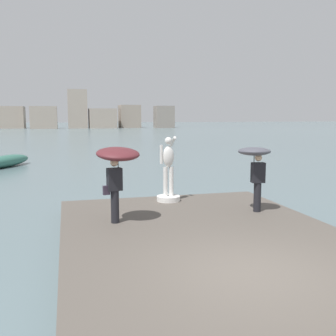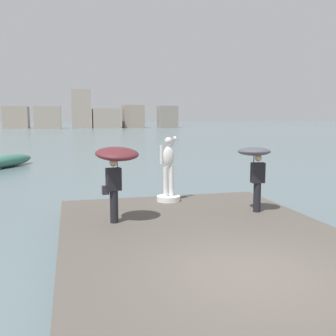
# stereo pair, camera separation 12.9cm
# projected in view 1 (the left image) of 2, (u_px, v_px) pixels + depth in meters

# --- Properties ---
(ground_plane) EXTENTS (400.00, 400.00, 0.00)m
(ground_plane) POSITION_uv_depth(u_px,v_px,m) (94.00, 145.00, 45.54)
(ground_plane) COLOR slate
(pier) EXTENTS (6.87, 10.10, 0.40)m
(pier) POSITION_uv_depth(u_px,v_px,m) (211.00, 246.00, 9.12)
(pier) COLOR #564F47
(pier) RESTS_ON ground
(statue_white_figure) EXTENTS (0.79, 0.96, 2.19)m
(statue_white_figure) POSITION_uv_depth(u_px,v_px,m) (168.00, 178.00, 13.05)
(statue_white_figure) COLOR white
(statue_white_figure) RESTS_ON pier
(onlooker_left) EXTENTS (1.34, 1.37, 2.07)m
(onlooker_left) POSITION_uv_depth(u_px,v_px,m) (117.00, 161.00, 10.29)
(onlooker_left) COLOR black
(onlooker_left) RESTS_ON pier
(onlooker_right) EXTENTS (1.04, 1.05, 1.94)m
(onlooker_right) POSITION_uv_depth(u_px,v_px,m) (255.00, 161.00, 11.49)
(onlooker_right) COLOR black
(onlooker_right) RESTS_ON pier
(boat_mid) EXTENTS (3.08, 4.56, 0.76)m
(boat_mid) POSITION_uv_depth(u_px,v_px,m) (6.00, 161.00, 25.16)
(boat_mid) COLOR #336B5B
(boat_mid) RESTS_ON ground
(distant_skyline) EXTENTS (62.90, 12.51, 12.18)m
(distant_skyline) POSITION_uv_depth(u_px,v_px,m) (58.00, 114.00, 111.57)
(distant_skyline) COLOR #A89989
(distant_skyline) RESTS_ON ground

